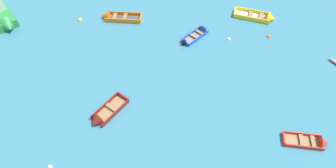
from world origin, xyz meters
name	(u,v)px	position (x,y,z in m)	size (l,w,h in m)	color
rowboat_blue_distant_center	(200,32)	(4.41, 30.40, 0.16)	(3.34, 2.78, 0.98)	gray
rowboat_red_far_left	(316,142)	(9.64, 16.78, 0.15)	(3.40, 2.01, 1.03)	#99754C
rowboat_maroon_near_camera	(102,117)	(-5.65, 21.68, 0.18)	(3.36, 3.27, 1.17)	#99754C
rowboat_yellow_far_back	(263,17)	(11.64, 31.59, 0.21)	(4.50, 3.32, 1.37)	beige
rowboat_orange_outer_right	(113,17)	(-4.15, 34.47, 0.21)	(4.54, 2.36, 1.22)	#4C4C51
motor_launch_green_midfield_left	(0,13)	(-15.84, 36.47, 0.70)	(4.63, 6.54, 2.57)	#288C3D
mooring_buoy_trailing	(50,167)	(-9.30, 18.23, 0.00)	(0.30, 0.30, 0.30)	silver
mooring_buoy_midfield	(229,39)	(7.01, 29.03, 0.00)	(0.40, 0.40, 0.40)	silver
mooring_buoy_central	(80,20)	(-7.70, 34.78, 0.00)	(0.48, 0.48, 0.48)	yellow
mooring_buoy_outer_edge	(268,37)	(11.08, 28.73, 0.00)	(0.40, 0.40, 0.40)	orange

